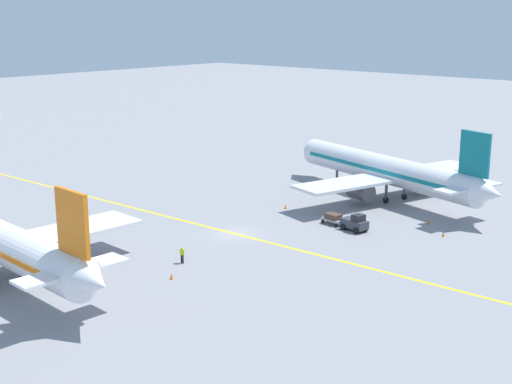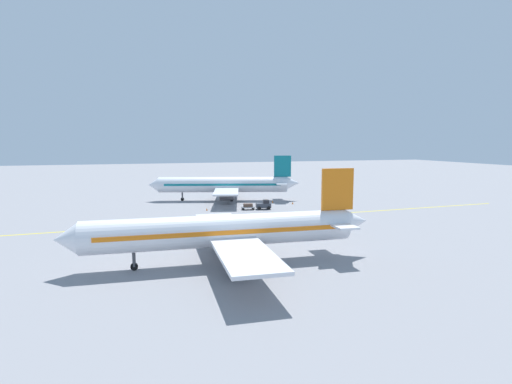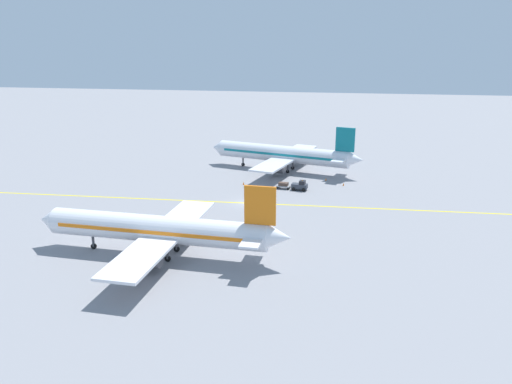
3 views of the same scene
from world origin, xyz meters
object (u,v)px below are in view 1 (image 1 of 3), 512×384
Objects in this scene: baggage_tug_dark at (355,223)px; traffic_cone_by_wingtip at (443,234)px; airplane_adjacent_stand at (388,171)px; traffic_cone_near_nose at (428,221)px; traffic_cone_mid_apron at (286,207)px; traffic_cone_far_edge at (172,276)px; ground_crew_worker at (182,254)px; baggage_cart_trailing at (333,218)px.

baggage_tug_dark reaches higher than traffic_cone_by_wingtip.
traffic_cone_near_nose is at bearing -124.68° from airplane_adjacent_stand.
traffic_cone_mid_apron and traffic_cone_far_edge have the same top height.
baggage_tug_dark is 5.79× the size of traffic_cone_by_wingtip.
traffic_cone_by_wingtip is (2.62, -19.77, 0.00)m from traffic_cone_mid_apron.
airplane_adjacent_stand is at bearing -27.96° from traffic_cone_mid_apron.
traffic_cone_by_wingtip is at bearing -23.61° from traffic_cone_far_edge.
ground_crew_worker is 3.05× the size of traffic_cone_far_edge.
traffic_cone_near_nose is at bearing -15.49° from traffic_cone_far_edge.
baggage_cart_trailing reaches higher than traffic_cone_near_nose.
baggage_cart_trailing is at bearing 81.75° from baggage_tug_dark.
baggage_tug_dark reaches higher than ground_crew_worker.
traffic_cone_mid_apron is 1.00× the size of traffic_cone_far_edge.
airplane_adjacent_stand is at bearing 53.07° from traffic_cone_by_wingtip.
baggage_cart_trailing is 10.86m from traffic_cone_near_nose.
traffic_cone_mid_apron and traffic_cone_by_wingtip have the same top height.
traffic_cone_by_wingtip is at bearing -132.35° from traffic_cone_near_nose.
traffic_cone_near_nose is (27.65, -11.11, -0.63)m from ground_crew_worker.
traffic_cone_near_nose is (7.36, -7.97, -0.49)m from baggage_cart_trailing.
traffic_cone_near_nose is 1.00× the size of traffic_cone_by_wingtip.
baggage_cart_trailing is at bearing -173.50° from airplane_adjacent_stand.
baggage_tug_dark is 3.30m from baggage_cart_trailing.
traffic_cone_near_nose is 1.00× the size of traffic_cone_far_edge.
airplane_adjacent_stand is at bearing 6.50° from baggage_cart_trailing.
baggage_cart_trailing is at bearing -8.80° from ground_crew_worker.
airplane_adjacent_stand is 20.85× the size of ground_crew_worker.
traffic_cone_near_nose is (-6.62, -9.56, -3.43)m from airplane_adjacent_stand.
airplane_adjacent_stand is 14.56m from traffic_cone_mid_apron.
traffic_cone_by_wingtip is at bearing -70.43° from baggage_cart_trailing.
airplane_adjacent_stand is 16.79m from traffic_cone_by_wingtip.
traffic_cone_by_wingtip is (-9.87, -13.14, -3.43)m from airplane_adjacent_stand.
ground_crew_worker is 29.81m from traffic_cone_near_nose.
ground_crew_worker reaches higher than traffic_cone_near_nose.
baggage_tug_dark is at bearing 149.00° from traffic_cone_near_nose.
traffic_cone_mid_apron is at bearing 16.59° from traffic_cone_far_edge.
traffic_cone_far_edge is at bearing 156.39° from traffic_cone_by_wingtip.
ground_crew_worker is (-34.27, 1.55, -2.80)m from airplane_adjacent_stand.
baggage_tug_dark is 9.16m from traffic_cone_near_nose.
traffic_cone_mid_apron is (21.77, 5.09, -0.63)m from ground_crew_worker.
baggage_cart_trailing is 5.04× the size of traffic_cone_near_nose.
airplane_adjacent_stand reaches higher than traffic_cone_far_edge.
traffic_cone_near_nose is at bearing -47.28° from baggage_cart_trailing.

